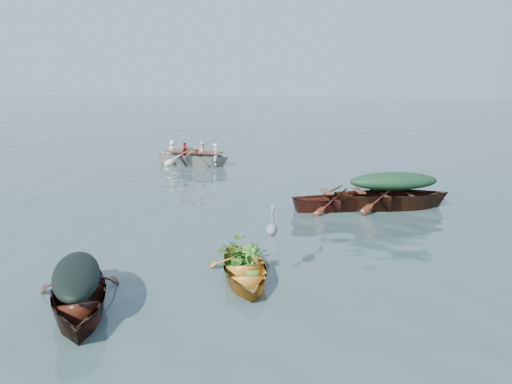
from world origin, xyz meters
The scene contains 13 objects.
ground centered at (0.00, 0.00, 0.00)m, with size 140.00×140.00×0.00m, color #39504C.
yellow_dinghy centered at (-0.06, -3.38, 0.00)m, with size 1.28×2.95×0.78m, color orange.
dark_covered_boat centered at (-2.66, -4.93, 0.00)m, with size 1.39×3.75×0.94m, color #44180F.
green_tarp_boat centered at (3.57, 2.31, 0.00)m, with size 1.47×4.74×1.13m, color #4D2512.
open_wooden_boat centered at (2.08, 2.01, 0.00)m, with size 1.25×4.03×0.92m, color #552015.
rowed_boat centered at (-3.90, 8.53, 0.00)m, with size 1.36×4.53×1.09m, color beige.
dark_tarp_cover centered at (-2.66, -4.93, 0.67)m, with size 0.77×2.06×0.40m, color black.
green_tarp_cover centered at (3.57, 2.31, 0.82)m, with size 0.81×2.60×0.52m, color #173A1C.
thwart_benches centered at (2.08, 2.01, 0.48)m, with size 0.75×2.02×0.04m, color #542A13, non-canonical shape.
heron centered at (0.46, -3.19, 0.85)m, with size 0.28×0.40×0.92m, color gray, non-canonical shape.
dinghy_weeds centered at (-0.18, -2.84, 0.69)m, with size 0.70×0.90×0.60m, color #2D701D.
rowers centered at (-3.90, 8.53, 0.93)m, with size 1.22×3.17×0.76m, color white.
oars centered at (-3.90, 8.53, 0.58)m, with size 2.60×0.60×0.06m, color olive, non-canonical shape.
Camera 1 is at (1.20, -12.27, 3.93)m, focal length 35.00 mm.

